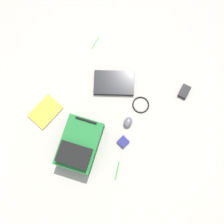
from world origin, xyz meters
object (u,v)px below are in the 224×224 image
Objects in this scene: book_red at (46,111)px; laptop at (114,83)px; pen_black at (117,171)px; cable_coil at (141,105)px; backpack at (80,145)px; power_brick at (184,92)px; pen_blue at (95,43)px; computer_mouse at (128,123)px; earbud_pouch at (123,142)px.

laptop is at bearing 51.83° from book_red.
laptop is 2.83× the size of pen_black.
backpack is at bearing -117.18° from cable_coil.
pen_blue is at bearing 177.42° from power_brick.
pen_blue is at bearing 142.09° from laptop.
laptop reaches higher than power_brick.
computer_mouse is 0.65× the size of pen_black.
power_brick is at bearing 55.93° from backpack.
book_red is at bearing -147.53° from cable_coil.
backpack is 0.37m from earbud_pouch.
pen_blue is (-0.73, 0.93, -0.00)m from pen_black.
power_brick is at bearing 36.66° from book_red.
book_red is 0.80m from pen_black.
power_brick reaches higher than cable_coil.
laptop is 0.44m from pen_blue.
laptop is at bearing 91.50° from backpack.
power_brick is (0.59, 0.23, -0.00)m from laptop.
power_brick is (0.57, 0.85, -0.08)m from backpack.
computer_mouse is at bearing -43.29° from laptop.
cable_coil is (0.29, 0.56, -0.09)m from backpack.
pen_black is (0.38, -0.66, -0.01)m from laptop.
earbud_pouch is at bearing 7.08° from book_red.
power_brick is at bearing 54.02° from computer_mouse.
laptop is 3.46× the size of power_brick.
book_red is at bearing -172.92° from earbud_pouch.
laptop reaches higher than pen_blue.
pen_black is 1.92× the size of earbud_pouch.
laptop is at bearing 133.54° from computer_mouse.
backpack is at bearing -14.46° from book_red.
earbud_pouch is (0.32, -0.42, -0.00)m from laptop.
laptop is 0.38m from computer_mouse.
backpack reaches higher than earbud_pouch.
cable_coil is 0.73m from pen_blue.
cable_coil is (0.71, 0.45, -0.00)m from book_red.
book_red is 2.41× the size of power_brick.
power_brick is 0.71m from earbud_pouch.
earbud_pouch reaches higher than pen_black.
computer_mouse is (0.68, 0.25, 0.01)m from book_red.
book_red is 0.73m from computer_mouse.
power_brick reaches higher than pen_blue.
computer_mouse is at bearing -40.41° from pen_blue.
computer_mouse reaches higher than pen_blue.
pen_black is (0.08, -0.60, -0.00)m from cable_coil.
power_brick is (0.29, 0.29, 0.01)m from cable_coil.
pen_black is at bearing -73.96° from earbud_pouch.
earbud_pouch is at bearing -79.34° from computer_mouse.
cable_coil is at bearing 32.47° from book_red.
backpack is 0.96m from pen_blue.
laptop reaches higher than pen_black.
computer_mouse is at bearing -97.72° from cable_coil.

